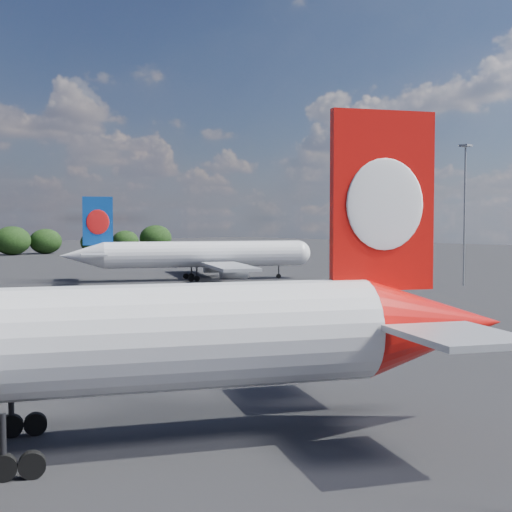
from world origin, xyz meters
TOP-DOWN VIEW (x-y plane):
  - china_southern_airliner at (51.67, 72.84)m, footprint 43.19×41.64m
  - floodlight_mast_near at (79.63, 35.90)m, footprint 1.60×1.60m

SIDE VIEW (x-z plane):
  - china_southern_airliner at x=51.67m, z-range -2.90..11.94m
  - floodlight_mast_near at x=79.63m, z-range 3.31..26.42m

